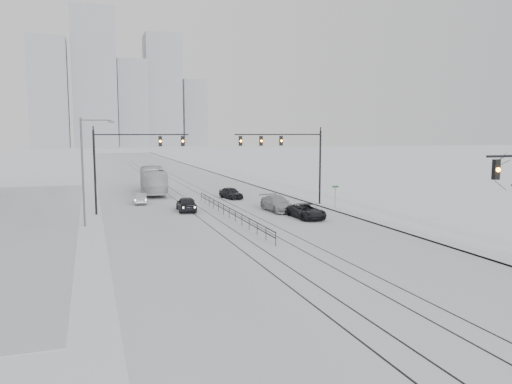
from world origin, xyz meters
name	(u,v)px	position (x,y,z in m)	size (l,w,h in m)	color
ground	(459,357)	(0.00, 0.00, 0.00)	(500.00, 500.00, 0.00)	white
road	(175,186)	(0.00, 60.00, 0.01)	(22.00, 260.00, 0.02)	silver
sidewalk_east	(261,182)	(13.50, 60.00, 0.08)	(5.00, 260.00, 0.16)	white
curb	(246,183)	(11.05, 60.00, 0.06)	(0.10, 260.00, 0.12)	gray
tram_rails	(205,203)	(0.00, 40.00, 0.02)	(5.30, 180.00, 0.01)	black
skyline	(119,91)	(5.02, 273.63, 30.65)	(96.00, 48.00, 72.00)	#959BA4
traffic_mast_ne	(291,152)	(8.15, 34.99, 5.76)	(9.60, 0.37, 8.00)	black
traffic_mast_nw	(127,156)	(-8.52, 36.00, 5.57)	(9.10, 0.37, 8.00)	black
street_light_west	(86,164)	(-12.20, 30.00, 5.21)	(2.73, 0.25, 9.00)	#595B60
median_fence	(229,213)	(0.00, 30.00, 0.53)	(0.06, 24.00, 1.00)	black
street_sign	(335,193)	(11.80, 32.00, 1.61)	(0.70, 0.06, 2.40)	#595B60
sedan_sb_inner	(186,204)	(-2.96, 35.22, 0.74)	(1.76, 4.37, 1.49)	black
sedan_sb_outer	(141,198)	(-6.78, 42.03, 0.62)	(1.30, 3.74, 1.23)	#A7AAAF
sedan_nb_front	(307,211)	(6.64, 27.60, 0.66)	(2.20, 4.77, 1.33)	black
sedan_nb_right	(277,204)	(5.62, 32.37, 0.76)	(2.12, 5.22, 1.52)	#A4A6AC
sedan_nb_far	(231,193)	(3.83, 43.11, 0.68)	(1.60, 3.98, 1.36)	black
box_truck	(153,181)	(-4.30, 51.09, 1.69)	(2.84, 12.14, 3.38)	silver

